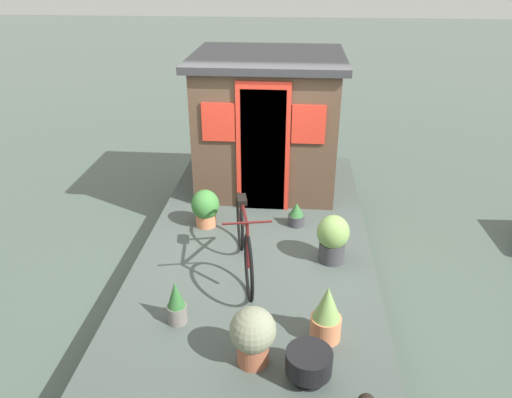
# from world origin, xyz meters

# --- Properties ---
(ground_plane) EXTENTS (60.00, 60.00, 0.00)m
(ground_plane) POSITION_xyz_m (0.00, 0.00, 0.00)
(ground_plane) COLOR #47564C
(houseboat_deck) EXTENTS (5.93, 2.79, 0.48)m
(houseboat_deck) POSITION_xyz_m (0.00, 0.00, 0.24)
(houseboat_deck) COLOR #424C47
(houseboat_deck) RESTS_ON ground_plane
(houseboat_cabin) EXTENTS (2.04, 2.18, 1.97)m
(houseboat_cabin) POSITION_xyz_m (1.85, 0.00, 1.47)
(houseboat_cabin) COLOR #4C3828
(houseboat_cabin) RESTS_ON houseboat_deck
(bicycle) EXTENTS (1.66, 0.51, 0.85)m
(bicycle) POSITION_xyz_m (-0.61, 0.10, 0.87)
(bicycle) COLOR black
(bicycle) RESTS_ON houseboat_deck
(potted_plant_mint) EXTENTS (0.29, 0.29, 0.57)m
(potted_plant_mint) POSITION_xyz_m (-1.66, -0.77, 0.75)
(potted_plant_mint) COLOR #C6754C
(potted_plant_mint) RESTS_ON houseboat_deck
(potted_plant_ivy) EXTENTS (0.37, 0.37, 0.51)m
(potted_plant_ivy) POSITION_xyz_m (0.37, 0.71, 0.75)
(potted_plant_ivy) COLOR #C6754C
(potted_plant_ivy) RESTS_ON houseboat_deck
(potted_plant_thyme) EXTENTS (0.22, 0.22, 0.32)m
(potted_plant_thyme) POSITION_xyz_m (0.48, -0.48, 0.63)
(potted_plant_thyme) COLOR #38383D
(potted_plant_thyme) RESTS_ON houseboat_deck
(potted_plant_lavender) EXTENTS (0.37, 0.37, 0.58)m
(potted_plant_lavender) POSITION_xyz_m (-0.33, -0.90, 0.79)
(potted_plant_lavender) COLOR #38383D
(potted_plant_lavender) RESTS_ON houseboat_deck
(potted_plant_fern) EXTENTS (0.40, 0.40, 0.56)m
(potted_plant_fern) POSITION_xyz_m (-2.01, -0.13, 0.78)
(potted_plant_fern) COLOR #935138
(potted_plant_fern) RESTS_ON houseboat_deck
(potted_plant_succulent) EXTENTS (0.19, 0.19, 0.47)m
(potted_plant_succulent) POSITION_xyz_m (-1.55, 0.66, 0.70)
(potted_plant_succulent) COLOR slate
(potted_plant_succulent) RESTS_ON houseboat_deck
(charcoal_grill) EXTENTS (0.39, 0.39, 0.30)m
(charcoal_grill) POSITION_xyz_m (-2.18, -0.61, 0.67)
(charcoal_grill) COLOR black
(charcoal_grill) RESTS_ON houseboat_deck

